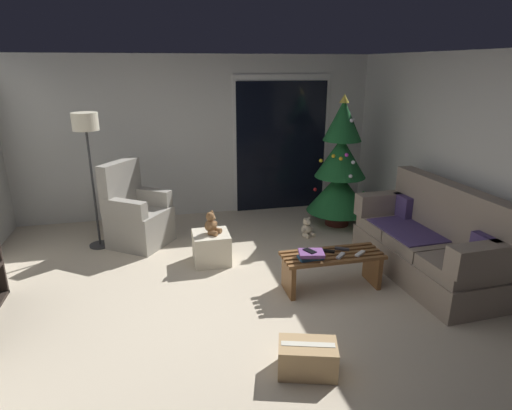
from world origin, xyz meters
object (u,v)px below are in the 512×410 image
Objects in this scene: ottoman at (211,248)px; teddy_bear_cream_by_tree at (307,228)px; coffee_table at (332,265)px; floor_lamp at (87,135)px; remote_white at (360,253)px; remote_graphite at (342,249)px; armchair at (136,216)px; teddy_bear_chestnut at (211,224)px; remote_silver at (341,256)px; book_stack at (311,255)px; remote_black at (327,251)px; cardboard_box_taped_mid_floor at (307,358)px; christmas_tree at (340,169)px; cell_phone at (310,251)px; couch at (429,244)px.

teddy_bear_cream_by_tree is at bearing 19.97° from ottoman.
floor_lamp reaches higher than coffee_table.
remote_white is 1.00× the size of remote_graphite.
armchair is 1.21m from floor_lamp.
teddy_bear_chestnut is (0.01, -0.01, 0.31)m from ottoman.
floor_lamp is at bearing 9.94° from remote_silver.
teddy_bear_cream_by_tree is (0.52, 1.54, -0.34)m from book_stack.
cardboard_box_taped_mid_floor is (-0.68, -1.28, -0.29)m from remote_black.
book_stack is (-0.42, -0.14, 0.04)m from remote_graphite.
remote_silver is at bearing -96.96° from teddy_bear_cream_by_tree.
armchair reaches higher than cardboard_box_taped_mid_floor.
coffee_table reaches higher than cardboard_box_taped_mid_floor.
teddy_bear_chestnut is at bearing 5.38° from remote_silver.
remote_white is at bearing -1.59° from book_stack.
coffee_table is at bearing 147.41° from remote_graphite.
book_stack is at bearing -120.98° from christmas_tree.
book_stack is at bearing 41.73° from remote_silver.
remote_black reaches higher than coffee_table.
teddy_bear_cream_by_tree is at bearing 21.08° from remote_black.
remote_silver is at bearing -57.89° from coffee_table.
christmas_tree reaches higher than cell_phone.
remote_silver is 2.12m from christmas_tree.
cardboard_box_taped_mid_floor is at bearing -77.59° from ottoman.
teddy_bear_cream_by_tree is at bearing 71.30° from book_stack.
cardboard_box_taped_mid_floor is (1.39, -2.98, -0.27)m from armchair.
teddy_bear_chestnut is (-1.15, 0.89, 0.08)m from remote_black.
book_stack is 1.28m from cardboard_box_taped_mid_floor.
cardboard_box_taped_mid_floor is at bearing 103.24° from remote_white.
remote_white is at bearing -106.89° from christmas_tree.
couch reaches higher than remote_graphite.
teddy_bear_chestnut is at bearing 132.03° from book_stack.
remote_white is at bearing -88.66° from teddy_bear_cream_by_tree.
couch is 1.89m from christmas_tree.
remote_silver is 1.64m from ottoman.
floor_lamp reaches higher than cardboard_box_taped_mid_floor.
cell_phone is 3.13m from floor_lamp.
christmas_tree reaches higher than teddy_bear_cream_by_tree.
remote_silver is 3.43m from floor_lamp.
coffee_table is 0.97× the size of armchair.
remote_white is 3.01m from armchair.
floor_lamp is (-2.33, 1.85, 1.05)m from book_stack.
remote_graphite reaches higher than ottoman.
teddy_bear_cream_by_tree is (-0.62, -0.35, -0.75)m from christmas_tree.
floor_lamp is (-2.89, 1.87, 1.09)m from remote_white.
christmas_tree is 3.53m from floor_lamp.
coffee_table is 7.64× the size of cell_phone.
remote_white is 0.56m from book_stack.
floor_lamp reaches higher than couch.
couch is 12.64× the size of remote_silver.
cell_phone is at bearing 41.13° from remote_silver.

